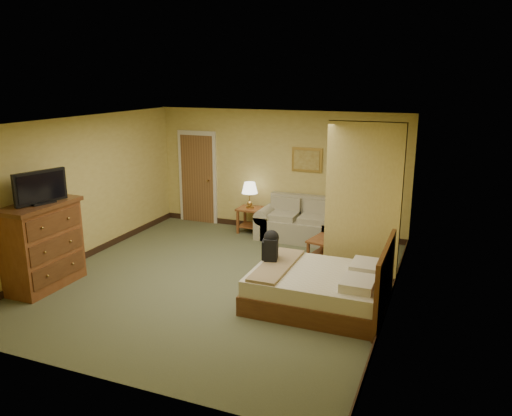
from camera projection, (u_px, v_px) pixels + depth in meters
The scene contains 17 objects.
floor at pixel (219, 280), 8.27m from camera, with size 6.00×6.00×0.00m, color #505436.
ceiling at pixel (215, 122), 7.60m from camera, with size 6.00×6.00×0.00m, color white.
back_wall at pixel (279, 172), 10.63m from camera, with size 5.50×0.02×2.60m, color tan.
left_wall at pixel (79, 190), 8.92m from camera, with size 0.02×6.00×2.60m, color tan.
right_wall at pixel (394, 222), 6.95m from camera, with size 0.02×6.00×2.60m, color tan.
partition at pixel (363, 203), 8.00m from camera, with size 1.20×0.15×2.60m, color tan.
door at pixel (198, 178), 11.37m from camera, with size 0.94×0.16×2.10m.
baseboard at pixel (278, 228), 10.94m from camera, with size 5.50×0.02×0.12m, color black.
loveseat at pixel (300, 226), 10.29m from camera, with size 1.74×0.81×0.88m.
side_table at pixel (250, 216), 10.75m from camera, with size 0.49×0.49×0.54m.
table_lamp at pixel (250, 189), 10.59m from camera, with size 0.34×0.34×0.56m.
coffee_table at pixel (329, 246), 9.05m from camera, with size 0.76×0.76×0.41m.
wall_picture at pixel (307, 160), 10.31m from camera, with size 0.65×0.04×0.50m.
dresser at pixel (42, 245), 7.87m from camera, with size 0.68×1.29×1.38m.
tv at pixel (40, 188), 7.59m from camera, with size 0.30×0.83×0.51m.
bed at pixel (322, 288), 7.28m from camera, with size 1.95×1.63×1.05m.
backpack at pixel (271, 245), 7.60m from camera, with size 0.26×0.33×0.50m.
Camera 1 is at (3.43, -6.91, 3.27)m, focal length 35.00 mm.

